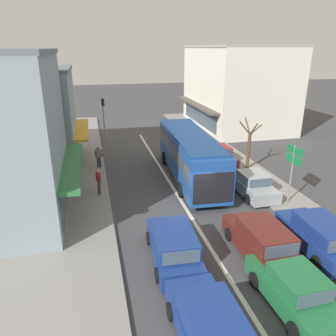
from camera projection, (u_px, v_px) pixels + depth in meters
The scene contains 20 objects.
ground_plane at pixel (189, 213), 18.37m from camera, with size 140.00×140.00×0.00m, color #3F3F42.
lane_centre_line at pixel (172, 186), 22.02m from camera, with size 0.20×28.00×0.01m, color silver.
sidewalk_left at pixel (68, 182), 22.36m from camera, with size 5.20×44.00×0.14m, color gray.
kerb_right at pixel (244, 168), 25.17m from camera, with size 2.80×44.00×0.12m, color gray.
shopfront_mid_block at pixel (19, 120), 24.36m from camera, with size 9.05×7.70×7.38m.
building_right_far at pixel (237, 87), 37.19m from camera, with size 9.76×13.32×8.98m.
city_bus at pixel (190, 153), 22.66m from camera, with size 3.17×10.98×3.23m.
wagon_adjacent_lane_trail at pixel (261, 241), 14.42m from camera, with size 1.95×4.51×1.58m.
wagon_queue_far_back at pixel (211, 331), 9.83m from camera, with size 1.97×4.52×1.58m.
wagon_behind_bus_near at pixel (173, 246), 14.04m from camera, with size 2.10×4.58×1.58m.
sedan_adjacent_lane_lead at pixel (295, 291), 11.55m from camera, with size 1.99×4.25×1.47m.
parked_wagon_kerb_front at pixel (319, 236), 14.80m from camera, with size 2.03×4.55×1.58m.
parked_sedan_kerb_second at pixel (252, 184), 20.53m from camera, with size 1.91×4.21×1.47m.
parked_sedan_kerb_third at pixel (218, 156), 26.00m from camera, with size 1.96×4.23×1.47m.
parked_sedan_kerb_rear at pixel (195, 138), 31.15m from camera, with size 1.97×4.24×1.47m.
traffic_light_downstreet at pixel (103, 113), 31.41m from camera, with size 0.33×0.24×4.20m.
directional_road_sign at pixel (293, 160), 18.60m from camera, with size 0.10×1.40×3.60m.
street_tree_right at pixel (249, 146), 24.31m from camera, with size 1.82×1.94×3.83m.
pedestrian_with_handbag_near at pixel (99, 156), 24.68m from camera, with size 0.64×0.42×1.63m.
pedestrian_browsing_midblock at pixel (99, 180), 20.19m from camera, with size 0.32×0.55×1.63m.
Camera 1 is at (-4.90, -15.65, 8.75)m, focal length 35.00 mm.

